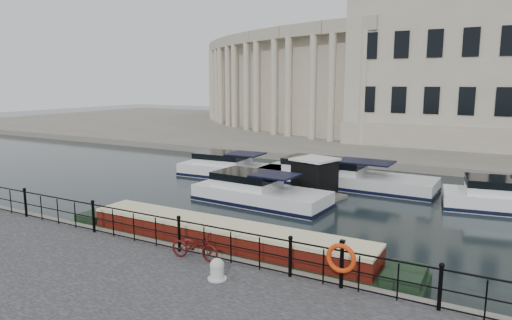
% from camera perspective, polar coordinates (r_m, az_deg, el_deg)
% --- Properties ---
extents(ground_plane, '(160.00, 160.00, 0.00)m').
position_cam_1_polar(ground_plane, '(17.37, -4.75, -10.65)').
color(ground_plane, black).
rests_on(ground_plane, ground).
extents(far_bank, '(120.00, 42.00, 0.55)m').
position_cam_1_polar(far_bank, '(53.56, 19.27, 3.03)').
color(far_bank, '#6B665B').
rests_on(far_bank, ground_plane).
extents(railing, '(24.14, 0.14, 1.22)m').
position_cam_1_polar(railing, '(15.27, -9.60, -8.90)').
color(railing, black).
rests_on(railing, near_quay).
extents(civic_building, '(53.55, 31.84, 16.85)m').
position_cam_1_polar(civic_building, '(49.23, 17.66, 10.47)').
color(civic_building, '#ADA38C').
rests_on(civic_building, far_bank).
extents(bicycle, '(1.69, 0.74, 0.86)m').
position_cam_1_polar(bicycle, '(14.61, -7.67, -10.64)').
color(bicycle, '#460C0C').
rests_on(bicycle, near_quay).
extents(mooring_bollard, '(0.55, 0.55, 0.62)m').
position_cam_1_polar(mooring_bollard, '(13.23, -4.89, -13.47)').
color(mooring_bollard, beige).
rests_on(mooring_bollard, near_quay).
extents(life_ring_post, '(0.83, 0.21, 1.35)m').
position_cam_1_polar(life_ring_post, '(12.62, 10.59, -12.06)').
color(life_ring_post, black).
rests_on(life_ring_post, near_quay).
extents(narrowboat, '(13.47, 1.86, 1.50)m').
position_cam_1_polar(narrowboat, '(16.21, -4.04, -10.80)').
color(narrowboat, black).
rests_on(narrowboat, ground_plane).
extents(harbour_hut, '(3.19, 2.87, 2.17)m').
position_cam_1_polar(harbour_hut, '(24.22, 7.34, -2.46)').
color(harbour_hut, '#6B665B').
rests_on(harbour_hut, ground_plane).
extents(cabin_cruisers, '(22.77, 8.89, 1.99)m').
position_cam_1_polar(cabin_cruisers, '(25.90, 8.40, -3.01)').
color(cabin_cruisers, white).
rests_on(cabin_cruisers, ground_plane).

